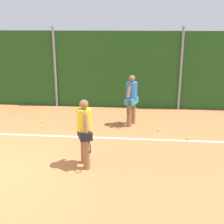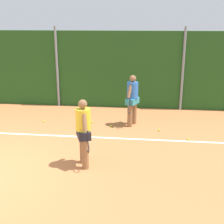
# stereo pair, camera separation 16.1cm
# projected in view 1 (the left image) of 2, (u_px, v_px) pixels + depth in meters

# --- Properties ---
(ground_plane) EXTENTS (26.79, 26.79, 0.00)m
(ground_plane) POSITION_uv_depth(u_px,v_px,m) (19.00, 144.00, 8.58)
(ground_plane) COLOR #C67542
(hedge_fence_backdrop) EXTENTS (17.41, 0.25, 3.07)m
(hedge_fence_backdrop) POSITION_uv_depth(u_px,v_px,m) (56.00, 69.00, 12.16)
(hedge_fence_backdrop) COLOR #23511E
(hedge_fence_backdrop) RESTS_ON ground_plane
(fence_post_center) EXTENTS (0.10, 0.10, 3.24)m
(fence_post_center) POSITION_uv_depth(u_px,v_px,m) (55.00, 67.00, 11.97)
(fence_post_center) COLOR gray
(fence_post_center) RESTS_ON ground_plane
(fence_post_right) EXTENTS (0.10, 0.10, 3.24)m
(fence_post_right) POSITION_uv_depth(u_px,v_px,m) (181.00, 69.00, 11.51)
(fence_post_right) COLOR gray
(fence_post_right) RESTS_ON ground_plane
(court_baseline_paint) EXTENTS (12.72, 0.10, 0.01)m
(court_baseline_paint) POSITION_uv_depth(u_px,v_px,m) (28.00, 135.00, 9.27)
(court_baseline_paint) COLOR white
(court_baseline_paint) RESTS_ON ground_plane
(player_foreground_near) EXTENTS (0.45, 0.72, 1.69)m
(player_foreground_near) POSITION_uv_depth(u_px,v_px,m) (85.00, 130.00, 7.04)
(player_foreground_near) COLOR #8C603D
(player_foreground_near) RESTS_ON ground_plane
(player_midcourt) EXTENTS (0.47, 0.77, 1.73)m
(player_midcourt) POSITION_uv_depth(u_px,v_px,m) (131.00, 98.00, 9.90)
(player_midcourt) COLOR #8C603D
(player_midcourt) RESTS_ON ground_plane
(tennis_ball_1) EXTENTS (0.07, 0.07, 0.07)m
(tennis_ball_1) POSITION_uv_depth(u_px,v_px,m) (91.00, 122.00, 10.35)
(tennis_ball_1) COLOR #CCDB33
(tennis_ball_1) RESTS_ON ground_plane
(tennis_ball_2) EXTENTS (0.07, 0.07, 0.07)m
(tennis_ball_2) POSITION_uv_depth(u_px,v_px,m) (42.00, 122.00, 10.41)
(tennis_ball_2) COLOR #CCDB33
(tennis_ball_2) RESTS_ON ground_plane
(tennis_ball_4) EXTENTS (0.07, 0.07, 0.07)m
(tennis_ball_4) POSITION_uv_depth(u_px,v_px,m) (159.00, 130.00, 9.63)
(tennis_ball_4) COLOR #CCDB33
(tennis_ball_4) RESTS_ON ground_plane
(tennis_ball_5) EXTENTS (0.07, 0.07, 0.07)m
(tennis_ball_5) POSITION_uv_depth(u_px,v_px,m) (188.00, 138.00, 8.92)
(tennis_ball_5) COLOR #CCDB33
(tennis_ball_5) RESTS_ON ground_plane
(tennis_ball_6) EXTENTS (0.07, 0.07, 0.07)m
(tennis_ball_6) POSITION_uv_depth(u_px,v_px,m) (111.00, 126.00, 9.99)
(tennis_ball_6) COLOR #CCDB33
(tennis_ball_6) RESTS_ON ground_plane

